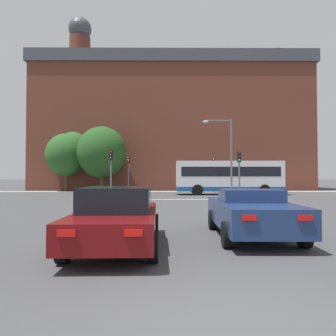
{
  "coord_description": "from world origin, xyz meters",
  "views": [
    {
      "loc": [
        -0.78,
        -3.48,
        1.73
      ],
      "look_at": [
        -0.59,
        24.46,
        2.47
      ],
      "focal_mm": 35.0,
      "sensor_mm": 36.0,
      "label": 1
    }
  ],
  "objects_px": {
    "car_roadster_right": "(251,212)",
    "bus_crossing_lead": "(229,177)",
    "traffic_light_far_right": "(214,169)",
    "street_lamp_junction": "(226,148)",
    "traffic_light_near_left": "(111,166)",
    "traffic_light_far_left": "(128,168)",
    "traffic_light_near_right": "(239,167)",
    "pedestrian_waiting": "(229,182)",
    "car_saloon_left": "(117,217)"
  },
  "relations": [
    {
      "from": "car_saloon_left",
      "to": "pedestrian_waiting",
      "type": "relative_size",
      "value": 2.7
    },
    {
      "from": "traffic_light_near_left",
      "to": "traffic_light_far_right",
      "type": "relative_size",
      "value": 0.99
    },
    {
      "from": "traffic_light_near_left",
      "to": "traffic_light_far_left",
      "type": "xyz_separation_m",
      "value": [
        -0.01,
        11.98,
        0.13
      ]
    },
    {
      "from": "car_saloon_left",
      "to": "pedestrian_waiting",
      "type": "distance_m",
      "value": 30.58
    },
    {
      "from": "car_roadster_right",
      "to": "traffic_light_far_left",
      "type": "xyz_separation_m",
      "value": [
        -6.72,
        28.09,
        2.0
      ]
    },
    {
      "from": "car_roadster_right",
      "to": "pedestrian_waiting",
      "type": "relative_size",
      "value": 2.54
    },
    {
      "from": "car_roadster_right",
      "to": "pedestrian_waiting",
      "type": "xyz_separation_m",
      "value": [
        4.84,
        28.09,
        0.36
      ]
    },
    {
      "from": "car_saloon_left",
      "to": "car_roadster_right",
      "type": "height_order",
      "value": "car_saloon_left"
    },
    {
      "from": "bus_crossing_lead",
      "to": "street_lamp_junction",
      "type": "xyz_separation_m",
      "value": [
        -0.95,
        -3.8,
        2.42
      ]
    },
    {
      "from": "traffic_light_near_left",
      "to": "pedestrian_waiting",
      "type": "relative_size",
      "value": 2.11
    },
    {
      "from": "car_saloon_left",
      "to": "traffic_light_far_left",
      "type": "distance_m",
      "value": 29.62
    },
    {
      "from": "traffic_light_far_left",
      "to": "traffic_light_near_left",
      "type": "bearing_deg",
      "value": -89.95
    },
    {
      "from": "bus_crossing_lead",
      "to": "traffic_light_near_left",
      "type": "height_order",
      "value": "traffic_light_near_left"
    },
    {
      "from": "traffic_light_far_left",
      "to": "car_saloon_left",
      "type": "bearing_deg",
      "value": -83.99
    },
    {
      "from": "car_saloon_left",
      "to": "car_roadster_right",
      "type": "relative_size",
      "value": 1.06
    },
    {
      "from": "traffic_light_near_right",
      "to": "pedestrian_waiting",
      "type": "distance_m",
      "value": 12.09
    },
    {
      "from": "street_lamp_junction",
      "to": "pedestrian_waiting",
      "type": "height_order",
      "value": "street_lamp_junction"
    },
    {
      "from": "traffic_light_far_left",
      "to": "street_lamp_junction",
      "type": "height_order",
      "value": "street_lamp_junction"
    },
    {
      "from": "car_saloon_left",
      "to": "street_lamp_junction",
      "type": "distance_m",
      "value": 20.8
    },
    {
      "from": "traffic_light_far_left",
      "to": "pedestrian_waiting",
      "type": "height_order",
      "value": "traffic_light_far_left"
    },
    {
      "from": "pedestrian_waiting",
      "to": "car_saloon_left",
      "type": "bearing_deg",
      "value": 61.35
    },
    {
      "from": "car_saloon_left",
      "to": "pedestrian_waiting",
      "type": "height_order",
      "value": "pedestrian_waiting"
    },
    {
      "from": "traffic_light_near_left",
      "to": "street_lamp_junction",
      "type": "bearing_deg",
      "value": 12.81
    },
    {
      "from": "car_saloon_left",
      "to": "bus_crossing_lead",
      "type": "distance_m",
      "value": 24.45
    },
    {
      "from": "traffic_light_far_right",
      "to": "traffic_light_far_left",
      "type": "height_order",
      "value": "traffic_light_far_left"
    },
    {
      "from": "car_roadster_right",
      "to": "pedestrian_waiting",
      "type": "distance_m",
      "value": 28.5
    },
    {
      "from": "bus_crossing_lead",
      "to": "car_saloon_left",
      "type": "bearing_deg",
      "value": 162.8
    },
    {
      "from": "bus_crossing_lead",
      "to": "traffic_light_near_left",
      "type": "relative_size",
      "value": 2.64
    },
    {
      "from": "car_roadster_right",
      "to": "traffic_light_near_right",
      "type": "bearing_deg",
      "value": 79.36
    },
    {
      "from": "traffic_light_far_left",
      "to": "street_lamp_junction",
      "type": "xyz_separation_m",
      "value": [
        9.37,
        -9.85,
        1.43
      ]
    },
    {
      "from": "street_lamp_junction",
      "to": "pedestrian_waiting",
      "type": "bearing_deg",
      "value": 77.4
    },
    {
      "from": "traffic_light_far_left",
      "to": "car_roadster_right",
      "type": "bearing_deg",
      "value": -76.54
    },
    {
      "from": "car_saloon_left",
      "to": "street_lamp_junction",
      "type": "relative_size",
      "value": 0.73
    },
    {
      "from": "traffic_light_far_left",
      "to": "bus_crossing_lead",
      "type": "bearing_deg",
      "value": -30.42
    },
    {
      "from": "traffic_light_near_left",
      "to": "street_lamp_junction",
      "type": "relative_size",
      "value": 0.57
    },
    {
      "from": "traffic_light_far_right",
      "to": "traffic_light_far_left",
      "type": "distance_m",
      "value": 9.7
    },
    {
      "from": "traffic_light_far_right",
      "to": "street_lamp_junction",
      "type": "relative_size",
      "value": 0.58
    },
    {
      "from": "street_lamp_junction",
      "to": "traffic_light_near_left",
      "type": "bearing_deg",
      "value": -167.19
    },
    {
      "from": "car_saloon_left",
      "to": "traffic_light_near_left",
      "type": "xyz_separation_m",
      "value": [
        -3.08,
        17.41,
        1.83
      ]
    },
    {
      "from": "bus_crossing_lead",
      "to": "traffic_light_far_right",
      "type": "relative_size",
      "value": 2.61
    },
    {
      "from": "pedestrian_waiting",
      "to": "street_lamp_junction",
      "type": "bearing_deg",
      "value": 64.83
    },
    {
      "from": "car_roadster_right",
      "to": "bus_crossing_lead",
      "type": "bearing_deg",
      "value": 81.68
    },
    {
      "from": "car_roadster_right",
      "to": "traffic_light_far_left",
      "type": "distance_m",
      "value": 28.95
    },
    {
      "from": "traffic_light_far_right",
      "to": "street_lamp_junction",
      "type": "bearing_deg",
      "value": -91.97
    },
    {
      "from": "car_roadster_right",
      "to": "traffic_light_far_left",
      "type": "bearing_deg",
      "value": 104.4
    },
    {
      "from": "bus_crossing_lead",
      "to": "traffic_light_far_left",
      "type": "height_order",
      "value": "traffic_light_far_left"
    },
    {
      "from": "car_roadster_right",
      "to": "street_lamp_junction",
      "type": "height_order",
      "value": "street_lamp_junction"
    },
    {
      "from": "traffic_light_far_right",
      "to": "street_lamp_junction",
      "type": "height_order",
      "value": "street_lamp_junction"
    },
    {
      "from": "traffic_light_near_left",
      "to": "car_roadster_right",
      "type": "bearing_deg",
      "value": -67.37
    },
    {
      "from": "car_roadster_right",
      "to": "traffic_light_near_left",
      "type": "xyz_separation_m",
      "value": [
        -6.71,
        16.11,
        1.87
      ]
    }
  ]
}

